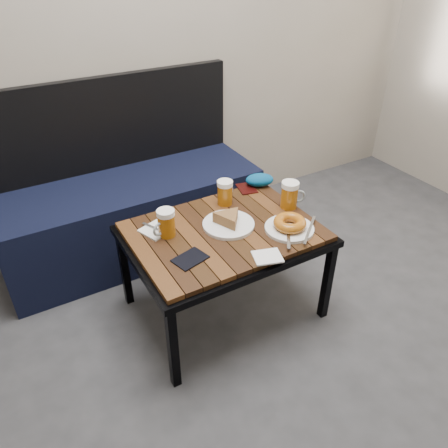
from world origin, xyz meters
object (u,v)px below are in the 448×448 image
cafe_table (224,238)px  plate_pie (228,221)px  beer_mug_left (166,223)px  plate_bagel (290,225)px  passport_burgundy (247,188)px  bench (131,208)px  passport_navy (190,259)px  beer_mug_right (290,195)px  beer_mug_centre (225,192)px  knit_pouch (260,180)px

cafe_table → plate_pie: plate_pie is taller
beer_mug_left → plate_bagel: (0.48, -0.23, -0.04)m
plate_pie → passport_burgundy: bearing=44.3°
bench → plate_pie: bearing=-71.4°
bench → cafe_table: size_ratio=1.67×
bench → cafe_table: 0.74m
beer_mug_left → passport_navy: bearing=75.1°
bench → beer_mug_left: bench is taller
passport_burgundy → bench: bearing=150.2°
cafe_table → plate_pie: 0.08m
beer_mug_right → plate_pie: 0.33m
plate_pie → passport_burgundy: (0.25, 0.25, -0.02)m
beer_mug_right → plate_bagel: 0.20m
plate_bagel → passport_burgundy: (0.04, 0.41, -0.02)m
beer_mug_centre → passport_burgundy: beer_mug_centre is taller
beer_mug_left → passport_navy: (0.01, -0.20, -0.06)m
beer_mug_right → plate_pie: beer_mug_right is taller
bench → beer_mug_centre: bench is taller
bench → beer_mug_left: size_ratio=11.38×
cafe_table → passport_navy: (-0.22, -0.12, 0.05)m
plate_bagel → passport_navy: plate_bagel is taller
cafe_table → passport_navy: 0.26m
beer_mug_right → passport_burgundy: beer_mug_right is taller
plate_pie → cafe_table: bearing=-156.2°
beer_mug_right → knit_pouch: (-0.00, 0.25, -0.03)m
cafe_table → plate_bagel: bearing=-30.9°
passport_navy → cafe_table: bearing=103.0°
cafe_table → beer_mug_left: size_ratio=6.83×
plate_pie → passport_navy: bearing=-152.7°
beer_mug_right → knit_pouch: beer_mug_right is taller
beer_mug_centre → bench: bearing=93.5°
beer_mug_left → beer_mug_right: 0.60m
cafe_table → beer_mug_centre: 0.25m
plate_pie → beer_mug_left: bearing=165.0°
beer_mug_centre → knit_pouch: 0.25m
bench → plate_bagel: size_ratio=5.38×
passport_burgundy → beer_mug_centre: bearing=-145.1°
beer_mug_centre → passport_navy: (-0.34, -0.31, -0.06)m
plate_pie → passport_burgundy: 0.35m
passport_navy → passport_burgundy: same height
beer_mug_right → passport_burgundy: (-0.08, 0.25, -0.06)m
cafe_table → plate_bagel: (0.25, -0.15, 0.07)m
passport_burgundy → cafe_table: bearing=-125.1°
beer_mug_right → passport_navy: size_ratio=1.00×
cafe_table → beer_mug_right: 0.38m
passport_navy → beer_mug_left: bearing=168.6°
cafe_table → beer_mug_right: (0.36, 0.01, 0.11)m
plate_bagel → passport_navy: size_ratio=2.00×
cafe_table → passport_burgundy: passport_burgundy is taller
knit_pouch → passport_burgundy: bearing=180.0°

